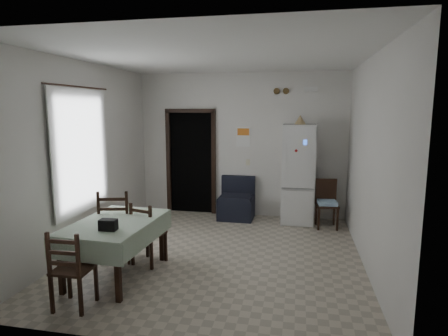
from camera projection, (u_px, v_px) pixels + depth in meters
name	position (u px, v px, depth m)	size (l,w,h in m)	color
ground	(218.00, 255.00, 5.65)	(4.50, 4.50, 0.00)	#ACA18C
ceiling	(217.00, 56.00, 5.19)	(4.20, 4.50, 0.02)	white
wall_back	(241.00, 145.00, 7.60)	(4.20, 0.02, 2.90)	silver
wall_front	(162.00, 194.00, 3.24)	(4.20, 0.02, 2.90)	silver
wall_left	(86.00, 156.00, 5.83)	(0.02, 4.50, 2.90)	silver
wall_right	(370.00, 164.00, 5.01)	(0.02, 4.50, 2.90)	silver
doorway	(194.00, 161.00, 8.06)	(1.06, 0.52, 2.22)	black
window_recess	(75.00, 151.00, 5.63)	(0.10, 1.20, 1.60)	silver
curtain	(82.00, 151.00, 5.61)	(0.02, 1.45, 1.85)	silver
curtain_rod	(78.00, 87.00, 5.45)	(0.02, 0.02, 1.60)	black
calendar	(243.00, 137.00, 7.55)	(0.28, 0.02, 0.40)	white
calendar_image	(243.00, 132.00, 7.53)	(0.24, 0.01, 0.14)	orange
light_switch	(248.00, 162.00, 7.61)	(0.08, 0.02, 0.12)	beige
vent_left	(277.00, 91.00, 7.28)	(0.12, 0.12, 0.03)	brown
vent_right	(286.00, 91.00, 7.25)	(0.12, 0.12, 0.03)	brown
emergency_light	(311.00, 89.00, 7.13)	(0.25, 0.07, 0.09)	white
fridge	(298.00, 174.00, 7.14)	(0.61, 0.61, 1.89)	silver
tan_cone	(300.00, 120.00, 7.00)	(0.21, 0.21, 0.17)	tan
navy_seat	(236.00, 198.00, 7.46)	(0.68, 0.66, 0.83)	black
corner_chair	(327.00, 204.00, 6.87)	(0.39, 0.39, 0.89)	black
dining_table	(116.00, 249.00, 4.89)	(0.94, 1.43, 0.74)	#9AAF95
black_bag	(108.00, 225.00, 4.47)	(0.20, 0.12, 0.13)	black
dining_chair_far_left	(117.00, 224.00, 5.40)	(0.45, 0.45, 1.06)	black
dining_chair_far_right	(149.00, 233.00, 5.28)	(0.38, 0.38, 0.90)	black
dining_chair_near_head	(73.00, 268.00, 4.10)	(0.39, 0.39, 0.91)	black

